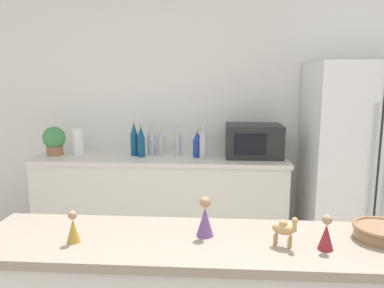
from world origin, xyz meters
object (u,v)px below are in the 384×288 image
Objects in this scene: back_bottle_3 at (134,139)px; back_bottle_4 at (178,141)px; back_bottle_2 at (151,140)px; back_bottle_6 at (197,144)px; fruit_bowl at (381,231)px; paper_towel_roll at (78,142)px; microwave at (253,141)px; back_bottle_5 at (161,142)px; camel_figurine at (284,228)px; wise_man_figurine_crimson at (205,219)px; potted_plant at (54,140)px; refrigerator at (360,168)px; back_bottle_0 at (141,142)px; wise_man_figurine_purple at (73,229)px; wise_man_figurine_blue at (326,235)px; back_bottle_1 at (203,143)px.

back_bottle_3 is 1.18× the size of back_bottle_4.
back_bottle_2 is 1.15× the size of back_bottle_6.
fruit_bowl is at bearing -53.02° from back_bottle_3.
paper_towel_roll is 1.55m from microwave.
back_bottle_5 is 2.09m from camel_figurine.
potted_plant is at bearing 127.99° from wise_man_figurine_crimson.
potted_plant is 1.61× the size of wise_man_figurine_crimson.
microwave is at bearing 174.25° from refrigerator.
back_bottle_0 is at bearing -1.72° from potted_plant.
refrigerator is 2.53m from wise_man_figurine_purple.
back_bottle_6 is at bearing -2.49° from back_bottle_3.
back_bottle_0 reaches higher than wise_man_figurine_crimson.
back_bottle_2 reaches higher than paper_towel_roll.
potted_plant is 0.21m from paper_towel_roll.
potted_plant is 0.83× the size of back_bottle_3.
paper_towel_roll is at bearing 128.04° from camel_figurine.
wise_man_figurine_purple is at bearing -69.82° from paper_towel_roll.
wise_man_figurine_blue is 0.93m from wise_man_figurine_purple.
potted_plant is at bearing 132.16° from camel_figurine.
wise_man_figurine_purple is at bearing -88.46° from back_bottle_2.
back_bottle_4 is 2.09m from fruit_bowl.
back_bottle_5 reaches higher than wise_man_figurine_crimson.
back_bottle_2 is 1.17× the size of back_bottle_5.
back_bottle_5 is 2.16m from wise_man_figurine_blue.
wise_man_figurine_crimson is (0.54, -1.88, 0.00)m from back_bottle_2.
back_bottle_5 is 1.90× the size of wise_man_figurine_purple.
back_bottle_4 is at bearing 84.58° from wise_man_figurine_purple.
paper_towel_roll reaches higher than fruit_bowl.
paper_towel_roll is 0.79× the size of back_bottle_1.
wise_man_figurine_purple is at bearing -174.89° from fruit_bowl.
wise_man_figurine_purple is (-0.93, -0.00, -0.00)m from wise_man_figurine_blue.
microwave is 1.76× the size of back_bottle_2.
back_bottle_0 reaches higher than back_bottle_6.
wise_man_figurine_crimson is (-1.24, -1.75, 0.20)m from refrigerator.
back_bottle_5 is 1.93m from wise_man_figurine_crimson.
potted_plant reaches higher than camel_figurine.
fruit_bowl is (0.98, -1.85, -0.02)m from back_bottle_4.
back_bottle_0 is at bearing -177.18° from back_bottle_6.
back_bottle_0 is 1.86m from wise_man_figurine_purple.
back_bottle_0 is at bearing -5.75° from paper_towel_roll.
wise_man_figurine_crimson is at bearing -100.96° from microwave.
back_bottle_3 is at bearing 177.51° from back_bottle_6.
paper_towel_roll is at bearing 110.18° from wise_man_figurine_purple.
back_bottle_6 is at bearing -21.41° from back_bottle_4.
paper_towel_roll is (0.20, 0.03, -0.02)m from potted_plant.
microwave is 3.91× the size of wise_man_figurine_purple.
back_bottle_5 is at bearing 121.23° from fruit_bowl.
back_bottle_5 is 1.49× the size of wise_man_figurine_crimson.
refrigerator is 2.07m from camel_figurine.
wise_man_figurine_purple is at bearing -102.86° from back_bottle_1.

